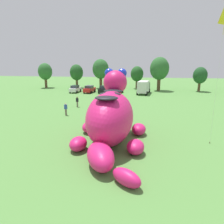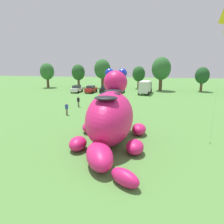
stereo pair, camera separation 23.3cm
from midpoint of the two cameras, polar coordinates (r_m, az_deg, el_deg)
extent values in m
plane|color=#568E42|center=(19.94, -0.45, -7.42)|extent=(160.00, 160.00, 0.00)
ellipsoid|color=#E01E6B|center=(18.57, -0.16, -1.50)|extent=(4.27, 8.32, 4.64)
ellipsoid|color=#E01E6B|center=(21.48, 1.28, 8.23)|extent=(2.50, 2.74, 2.45)
sphere|color=#1E33CC|center=(21.87, -0.36, 10.74)|extent=(0.98, 0.98, 0.98)
sphere|color=#1E33CC|center=(21.70, 3.21, 10.69)|extent=(0.98, 0.98, 0.98)
ellipsoid|color=black|center=(19.94, 0.66, 5.82)|extent=(1.88, 1.52, 0.31)
ellipsoid|color=black|center=(18.12, -0.16, 5.02)|extent=(1.88, 1.52, 0.31)
ellipsoid|color=black|center=(16.12, -1.28, 3.92)|extent=(1.88, 1.52, 0.31)
ellipsoid|color=#E01E6B|center=(21.71, -5.99, -4.12)|extent=(1.45, 2.01, 1.13)
ellipsoid|color=#E01E6B|center=(21.05, 7.77, -4.75)|extent=(1.45, 2.01, 1.13)
ellipsoid|color=#E01E6B|center=(17.56, -9.06, -8.63)|extent=(1.45, 2.01, 1.13)
ellipsoid|color=#E01E6B|center=(16.81, 6.77, -9.61)|extent=(1.45, 2.01, 1.13)
ellipsoid|color=#E01E6B|center=(14.71, -3.03, -12.02)|extent=(3.06, 4.13, 1.62)
ellipsoid|color=#E01E6B|center=(12.88, 4.12, -17.68)|extent=(2.29, 2.08, 0.99)
cube|color=white|center=(50.58, -9.56, 6.21)|extent=(1.91, 4.18, 0.80)
cube|color=#2D333D|center=(50.35, -9.66, 6.98)|extent=(1.60, 2.04, 0.60)
cylinder|color=black|center=(52.11, -9.89, 5.97)|extent=(0.27, 0.65, 0.64)
cylinder|color=black|center=(51.49, -8.13, 5.95)|extent=(0.27, 0.65, 0.64)
cylinder|color=black|center=(49.80, -11.00, 5.57)|extent=(0.27, 0.65, 0.64)
cylinder|color=black|center=(49.15, -9.18, 5.54)|extent=(0.27, 0.65, 0.64)
cube|color=red|center=(49.59, -5.68, 6.19)|extent=(2.21, 4.28, 0.80)
cube|color=#2D333D|center=(49.36, -5.77, 6.97)|extent=(1.73, 2.14, 0.60)
cylinder|color=black|center=(51.13, -6.01, 5.96)|extent=(0.32, 0.67, 0.64)
cylinder|color=black|center=(50.49, -4.22, 5.90)|extent=(0.32, 0.67, 0.64)
cylinder|color=black|center=(48.82, -7.17, 5.55)|extent=(0.32, 0.67, 0.64)
cylinder|color=black|center=(48.16, -5.31, 5.49)|extent=(0.32, 0.67, 0.64)
cube|color=black|center=(48.99, -1.68, 6.16)|extent=(2.15, 4.27, 0.80)
cube|color=#2D333D|center=(48.76, -1.74, 6.95)|extent=(1.71, 2.12, 0.60)
cylinder|color=black|center=(50.50, -2.15, 5.92)|extent=(0.31, 0.66, 0.64)
cylinder|color=black|center=(50.00, -0.29, 5.85)|extent=(0.31, 0.66, 0.64)
cylinder|color=black|center=(48.12, -3.10, 5.52)|extent=(0.31, 0.66, 0.64)
cylinder|color=black|center=(47.59, -1.16, 5.45)|extent=(0.31, 0.66, 0.64)
cube|color=#B7BABF|center=(48.73, 2.17, 6.11)|extent=(2.28, 4.30, 0.80)
cube|color=#2D333D|center=(48.50, 2.13, 6.91)|extent=(1.77, 2.17, 0.60)
cylinder|color=black|center=(50.23, 1.63, 5.89)|extent=(0.33, 0.67, 0.64)
cylinder|color=black|center=(49.78, 3.51, 5.79)|extent=(0.33, 0.67, 0.64)
cylinder|color=black|center=(47.82, 0.76, 5.49)|extent=(0.33, 0.67, 0.64)
cylinder|color=black|center=(47.35, 2.73, 5.39)|extent=(0.33, 0.67, 0.64)
cube|color=#333842|center=(50.60, 9.81, 6.98)|extent=(2.25, 2.08, 1.90)
cube|color=silver|center=(47.43, 9.24, 6.93)|extent=(2.76, 4.86, 2.50)
cylinder|color=black|center=(50.88, 8.65, 5.98)|extent=(0.41, 0.93, 0.90)
cylinder|color=black|center=(50.59, 10.89, 5.85)|extent=(0.41, 0.93, 0.90)
cylinder|color=black|center=(46.19, 7.57, 5.24)|extent=(0.41, 0.93, 0.90)
cylinder|color=black|center=(45.86, 10.16, 5.08)|extent=(0.41, 0.93, 0.90)
cylinder|color=brown|center=(62.00, -17.22, 7.61)|extent=(0.69, 0.69, 2.42)
ellipsoid|color=#2D662D|center=(61.77, -17.44, 10.68)|extent=(3.87, 3.87, 4.64)
cylinder|color=brown|center=(59.67, -9.10, 7.77)|extent=(0.65, 0.65, 2.29)
ellipsoid|color=#235623|center=(59.43, -9.22, 10.80)|extent=(3.66, 3.66, 4.40)
cylinder|color=brown|center=(58.13, -2.52, 8.02)|extent=(0.80, 0.80, 2.80)
ellipsoid|color=#2D662D|center=(57.87, -2.57, 11.83)|extent=(4.47, 4.47, 5.37)
cylinder|color=brown|center=(57.28, 7.46, 7.50)|extent=(0.61, 0.61, 2.13)
ellipsoid|color=#235623|center=(57.04, 7.55, 10.44)|extent=(3.41, 3.41, 4.10)
cylinder|color=brown|center=(54.26, 13.38, 7.34)|extent=(0.84, 0.84, 2.95)
ellipsoid|color=#2D662D|center=(53.98, 13.63, 11.63)|extent=(4.72, 4.72, 5.67)
cylinder|color=brown|center=(55.72, 23.56, 6.29)|extent=(0.60, 0.60, 2.11)
ellipsoid|color=#1E4C23|center=(55.48, 23.85, 9.27)|extent=(3.37, 3.37, 4.04)
cylinder|color=#726656|center=(34.03, -9.08, 2.13)|extent=(0.26, 0.26, 0.88)
cube|color=black|center=(33.89, -9.13, 3.35)|extent=(0.38, 0.22, 0.60)
sphere|color=brown|center=(33.82, -9.15, 4.05)|extent=(0.22, 0.22, 0.22)
cylinder|color=#726656|center=(29.10, -12.18, 0.01)|extent=(0.26, 0.26, 0.88)
cube|color=#2D4CA5|center=(28.94, -12.25, 1.43)|extent=(0.38, 0.22, 0.60)
sphere|color=beige|center=(28.86, -12.30, 2.25)|extent=(0.22, 0.22, 0.22)
cylinder|color=brown|center=(20.77, 25.85, -7.76)|extent=(0.06, 0.06, 0.15)
cylinder|color=silver|center=(19.58, 27.51, 7.20)|extent=(0.01, 0.01, 10.68)
cylinder|color=yellow|center=(19.70, 29.02, 20.10)|extent=(0.03, 0.03, 1.20)
camera|label=1|loc=(0.12, -89.66, 0.08)|focal=32.98mm
camera|label=2|loc=(0.12, 90.34, -0.08)|focal=32.98mm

